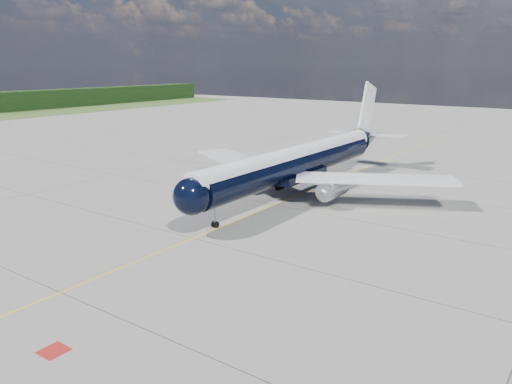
# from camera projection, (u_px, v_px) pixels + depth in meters

# --- Properties ---
(ground) EXTENTS (320.00, 320.00, 0.00)m
(ground) POSITION_uv_depth(u_px,v_px,m) (296.00, 196.00, 65.84)
(ground) COLOR gray
(ground) RESTS_ON ground
(taxiway_centerline) EXTENTS (0.16, 160.00, 0.01)m
(taxiway_centerline) POSITION_uv_depth(u_px,v_px,m) (275.00, 205.00, 61.90)
(taxiway_centerline) COLOR yellow
(taxiway_centerline) RESTS_ON ground
(red_marking) EXTENTS (1.60, 1.60, 0.01)m
(red_marking) POSITION_uv_depth(u_px,v_px,m) (54.00, 351.00, 30.45)
(red_marking) COLOR maroon
(red_marking) RESTS_ON ground
(main_airliner) EXTENTS (40.56, 49.24, 14.25)m
(main_airliner) POSITION_uv_depth(u_px,v_px,m) (300.00, 161.00, 66.53)
(main_airliner) COLOR black
(main_airliner) RESTS_ON ground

